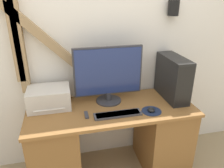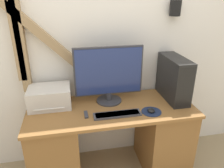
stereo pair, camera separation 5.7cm
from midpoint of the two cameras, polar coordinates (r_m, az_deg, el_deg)
The scene contains 9 objects.
wall_back at distance 2.28m, azimuth -3.24°, elevation 10.92°, with size 6.40×0.16×2.70m.
desk at distance 2.34m, azimuth -0.81°, elevation -14.40°, with size 1.61×0.65×0.80m.
monitor at distance 2.13m, azimuth -1.62°, elevation 2.67°, with size 0.67×0.26×0.57m.
keyboard at distance 2.00m, azimuth 0.72°, elevation -7.90°, with size 0.44×0.11×0.02m.
mousepad at distance 2.09m, azimuth 9.49°, elevation -6.99°, with size 0.19×0.19×0.00m.
mouse at distance 2.08m, azimuth 9.43°, elevation -6.66°, with size 0.06×0.08×0.03m.
computer_tower at distance 2.32m, azimuth 14.91°, elevation 1.57°, with size 0.18×0.48×0.44m.
printer at distance 2.20m, azimuth -16.80°, elevation -3.44°, with size 0.40×0.31×0.19m.
remote_control at distance 2.01m, azimuth -7.50°, elevation -8.01°, with size 0.03×0.12×0.02m.
Camera 1 is at (-0.42, -1.48, 1.85)m, focal length 35.00 mm.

